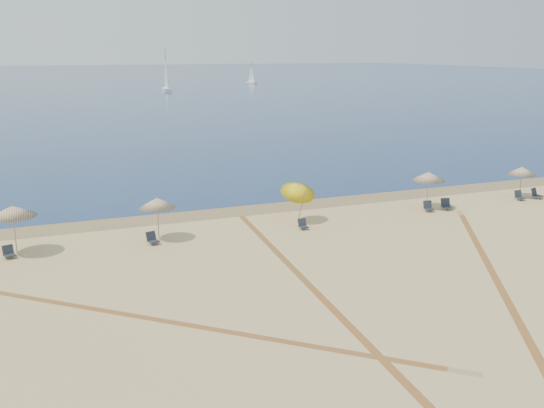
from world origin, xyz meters
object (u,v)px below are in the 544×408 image
(chair_3, at_px, (303,225))
(sailboat_2, at_px, (166,78))
(umbrella_2, at_px, (157,203))
(sailboat_0, at_px, (251,77))
(umbrella_3, at_px, (299,189))
(umbrella_1, at_px, (13,211))
(chair_2, at_px, (152,239))
(chair_4, at_px, (428,207))
(chair_6, at_px, (519,196))
(chair_5, at_px, (446,205))
(chair_1, at_px, (9,252))
(umbrella_4, at_px, (428,176))
(umbrella_5, at_px, (522,171))
(chair_7, at_px, (536,194))

(chair_3, bearing_deg, sailboat_2, 82.59)
(umbrella_2, distance_m, chair_3, 8.53)
(sailboat_0, relative_size, sailboat_2, 0.64)
(umbrella_2, xyz_separation_m, umbrella_3, (8.58, 0.36, -0.02))
(sailboat_0, height_order, sailboat_2, sailboat_2)
(umbrella_1, height_order, chair_2, umbrella_1)
(chair_4, bearing_deg, chair_6, 13.19)
(chair_5, relative_size, sailboat_0, 0.12)
(chair_2, relative_size, chair_4, 1.05)
(umbrella_1, bearing_deg, sailboat_0, 66.33)
(sailboat_2, bearing_deg, chair_2, -97.32)
(chair_4, bearing_deg, chair_3, -163.96)
(umbrella_2, relative_size, chair_1, 3.30)
(chair_5, bearing_deg, chair_6, 14.27)
(umbrella_1, distance_m, sailboat_2, 127.69)
(chair_3, bearing_deg, umbrella_4, 8.97)
(chair_3, bearing_deg, chair_4, 5.35)
(umbrella_5, height_order, chair_4, umbrella_5)
(umbrella_1, distance_m, umbrella_3, 15.86)
(umbrella_2, distance_m, umbrella_4, 17.87)
(umbrella_4, xyz_separation_m, chair_1, (-25.52, -0.64, -1.89))
(umbrella_3, bearing_deg, chair_2, -173.74)
(umbrella_1, relative_size, umbrella_4, 1.04)
(umbrella_4, bearing_deg, sailboat_2, 86.15)
(chair_4, bearing_deg, umbrella_5, 17.21)
(umbrella_5, distance_m, chair_5, 7.22)
(umbrella_5, bearing_deg, chair_6, -134.46)
(umbrella_4, xyz_separation_m, chair_5, (1.02, -0.71, -1.85))
(chair_3, height_order, chair_6, chair_6)
(chair_7, relative_size, sailboat_0, 0.13)
(umbrella_1, xyz_separation_m, sailboat_2, (33.43, 123.23, 0.85))
(umbrella_2, bearing_deg, chair_6, -0.08)
(umbrella_1, bearing_deg, chair_5, -1.26)
(umbrella_2, bearing_deg, chair_2, -127.12)
(umbrella_3, height_order, chair_5, umbrella_3)
(chair_4, relative_size, chair_6, 1.09)
(chair_5, bearing_deg, chair_4, -171.57)
(umbrella_1, xyz_separation_m, chair_2, (6.81, -0.86, -1.99))
(umbrella_5, relative_size, chair_7, 2.60)
(umbrella_1, distance_m, chair_3, 15.74)
(sailboat_2, bearing_deg, umbrella_3, -93.33)
(chair_4, xyz_separation_m, sailboat_0, (40.92, 150.47, 1.72))
(umbrella_3, bearing_deg, chair_3, -102.48)
(chair_3, height_order, chair_7, chair_7)
(chair_1, bearing_deg, umbrella_2, -14.36)
(chair_3, relative_size, chair_5, 0.74)
(chair_5, bearing_deg, umbrella_5, 18.96)
(umbrella_4, relative_size, chair_6, 3.66)
(umbrella_2, bearing_deg, umbrella_4, 1.19)
(umbrella_2, bearing_deg, sailboat_0, 68.73)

